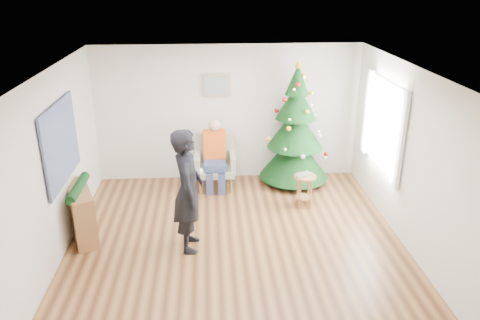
{
  "coord_description": "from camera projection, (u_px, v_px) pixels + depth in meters",
  "views": [
    {
      "loc": [
        -0.36,
        -6.08,
        3.78
      ],
      "look_at": [
        0.1,
        0.6,
        1.1
      ],
      "focal_mm": 35.0,
      "sensor_mm": 36.0,
      "label": 1
    }
  ],
  "objects": [
    {
      "name": "window_panel",
      "position": [
        384.0,
        124.0,
        7.59
      ],
      "size": [
        0.04,
        1.3,
        1.4
      ],
      "primitive_type": "cube",
      "color": "white",
      "rests_on": "wall_right"
    },
    {
      "name": "ceiling",
      "position": [
        236.0,
        71.0,
        6.09
      ],
      "size": [
        5.0,
        5.0,
        0.0
      ],
      "primitive_type": "plane",
      "rotation": [
        3.14,
        0.0,
        0.0
      ],
      "color": "white",
      "rests_on": "wall_back"
    },
    {
      "name": "christmas_tree",
      "position": [
        295.0,
        130.0,
        8.73
      ],
      "size": [
        1.31,
        1.31,
        2.36
      ],
      "rotation": [
        0.0,
        0.0,
        -0.33
      ],
      "color": "#3F2816",
      "rests_on": "floor"
    },
    {
      "name": "curtains",
      "position": [
        382.0,
        124.0,
        7.59
      ],
      "size": [
        0.05,
        1.75,
        1.5
      ],
      "color": "white",
      "rests_on": "wall_right"
    },
    {
      "name": "seated_person",
      "position": [
        215.0,
        154.0,
        8.64
      ],
      "size": [
        0.42,
        0.6,
        1.31
      ],
      "rotation": [
        0.0,
        0.0,
        0.0
      ],
      "color": "navy",
      "rests_on": "armchair"
    },
    {
      "name": "standing_man",
      "position": [
        188.0,
        191.0,
        6.62
      ],
      "size": [
        0.45,
        0.67,
        1.84
      ],
      "primitive_type": "imported",
      "rotation": [
        0.0,
        0.0,
        1.58
      ],
      "color": "black",
      "rests_on": "floor"
    },
    {
      "name": "wall_front",
      "position": [
        253.0,
        266.0,
        4.26
      ],
      "size": [
        5.0,
        0.0,
        5.0
      ],
      "primitive_type": "plane",
      "rotation": [
        -1.57,
        0.0,
        0.0
      ],
      "color": "silver",
      "rests_on": "floor"
    },
    {
      "name": "garland",
      "position": [
        78.0,
        188.0,
        6.94
      ],
      "size": [
        0.14,
        0.9,
        0.14
      ],
      "primitive_type": "cylinder",
      "rotation": [
        1.57,
        0.0,
        0.0
      ],
      "color": "black",
      "rests_on": "console"
    },
    {
      "name": "wall_back",
      "position": [
        228.0,
        113.0,
        8.89
      ],
      "size": [
        5.0,
        0.0,
        5.0
      ],
      "primitive_type": "plane",
      "rotation": [
        1.57,
        0.0,
        0.0
      ],
      "color": "silver",
      "rests_on": "floor"
    },
    {
      "name": "floor",
      "position": [
        236.0,
        242.0,
        7.06
      ],
      "size": [
        5.0,
        5.0,
        0.0
      ],
      "primitive_type": "plane",
      "color": "brown",
      "rests_on": "ground"
    },
    {
      "name": "console",
      "position": [
        82.0,
        213.0,
        7.09
      ],
      "size": [
        0.64,
        1.04,
        0.8
      ],
      "primitive_type": "cube",
      "rotation": [
        0.0,
        0.0,
        0.37
      ],
      "color": "brown",
      "rests_on": "floor"
    },
    {
      "name": "tapestry",
      "position": [
        61.0,
        143.0,
        6.6
      ],
      "size": [
        0.03,
        1.5,
        1.15
      ],
      "primitive_type": "cube",
      "color": "black",
      "rests_on": "wall_left"
    },
    {
      "name": "framed_picture",
      "position": [
        217.0,
        85.0,
        8.64
      ],
      "size": [
        0.52,
        0.05,
        0.42
      ],
      "color": "tan",
      "rests_on": "wall_back"
    },
    {
      "name": "wall_left",
      "position": [
        54.0,
        168.0,
        6.42
      ],
      "size": [
        0.0,
        5.0,
        5.0
      ],
      "primitive_type": "plane",
      "rotation": [
        1.57,
        0.0,
        1.57
      ],
      "color": "silver",
      "rests_on": "floor"
    },
    {
      "name": "game_controller",
      "position": [
        201.0,
        171.0,
        6.49
      ],
      "size": [
        0.04,
        0.13,
        0.04
      ],
      "primitive_type": "cube",
      "rotation": [
        0.0,
        0.0,
        0.01
      ],
      "color": "white",
      "rests_on": "standing_man"
    },
    {
      "name": "wall_right",
      "position": [
        409.0,
        158.0,
        6.74
      ],
      "size": [
        0.0,
        5.0,
        5.0
      ],
      "primitive_type": "plane",
      "rotation": [
        1.57,
        0.0,
        -1.57
      ],
      "color": "silver",
      "rests_on": "floor"
    },
    {
      "name": "stool",
      "position": [
        304.0,
        191.0,
        8.06
      ],
      "size": [
        0.38,
        0.38,
        0.57
      ],
      "rotation": [
        0.0,
        0.0,
        0.25
      ],
      "color": "brown",
      "rests_on": "floor"
    },
    {
      "name": "laptop",
      "position": [
        305.0,
        175.0,
        7.95
      ],
      "size": [
        0.37,
        0.34,
        0.02
      ],
      "primitive_type": "imported",
      "rotation": [
        0.0,
        0.0,
        0.6
      ],
      "color": "silver",
      "rests_on": "stool"
    },
    {
      "name": "armchair",
      "position": [
        215.0,
        168.0,
        8.8
      ],
      "size": [
        0.76,
        0.68,
        1.0
      ],
      "rotation": [
        0.0,
        0.0,
        0.0
      ],
      "color": "gray",
      "rests_on": "floor"
    }
  ]
}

